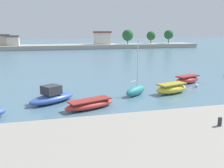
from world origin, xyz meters
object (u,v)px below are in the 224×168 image
Objects in this scene: moored_boat_1 at (52,97)px; mooring_buoy_1 at (197,86)px; mooring_bollard at (220,122)px; moored_boat_2 at (90,104)px; moored_boat_3 at (136,90)px; moored_boat_4 at (172,89)px; moored_boat_5 at (187,80)px.

mooring_buoy_1 is (18.84, 2.66, -0.44)m from moored_boat_1.
mooring_bollard reaches higher than moored_boat_2.
moored_boat_4 is (4.48, -0.22, 0.01)m from moored_boat_3.
mooring_bollard reaches higher than moored_boat_4.
moored_boat_5 is (15.52, 8.27, 0.09)m from moored_boat_2.
moored_boat_4 is (10.50, 3.47, 0.15)m from moored_boat_2.
moored_boat_1 is 0.87× the size of moored_boat_3.
mooring_bollard is 0.09× the size of moored_boat_1.
mooring_bollard is 16.28m from moored_boat_4.
moored_boat_2 is 17.58m from moored_boat_5.
mooring_bollard is at bearing -135.18° from moored_boat_5.
moored_boat_2 is 12.77× the size of mooring_buoy_1.
moored_boat_3 is 14.80× the size of mooring_buoy_1.
moored_boat_3 is 1.32× the size of moored_boat_4.
moored_boat_2 is 0.86× the size of moored_boat_3.
moored_boat_5 reaches higher than moored_boat_2.
moored_boat_1 is at bearing 120.54° from mooring_bollard.
moored_boat_5 is at bearing 87.09° from mooring_buoy_1.
moored_boat_3 is at bearing -172.54° from moored_boat_5.
moored_boat_3 reaches higher than mooring_buoy_1.
moored_boat_2 is (-5.33, 11.85, -2.05)m from mooring_bollard.
moored_boat_2 is at bearing 173.21° from moored_boat_3.
moored_boat_1 is at bearing 145.62° from moored_boat_3.
moored_boat_3 is at bearing 87.43° from mooring_bollard.
moored_boat_4 is at bearing -155.38° from mooring_buoy_1.
moored_boat_2 is 11.06m from moored_boat_4.
moored_boat_4 is at bearing 71.33° from mooring_bollard.
mooring_bollard is 0.09× the size of moored_boat_2.
moored_boat_3 is (6.03, 3.69, 0.14)m from moored_boat_2.
moored_boat_3 reaches higher than moored_boat_2.
mooring_bollard is at bearing -86.17° from moored_boat_2.
moored_boat_3 is 9.58m from mooring_buoy_1.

